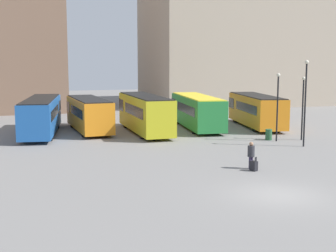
{
  "coord_description": "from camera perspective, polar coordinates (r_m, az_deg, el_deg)",
  "views": [
    {
      "loc": [
        -11.27,
        -18.65,
        6.23
      ],
      "look_at": [
        -1.23,
        13.36,
        1.52
      ],
      "focal_mm": 50.0,
      "sensor_mm": 36.0,
      "label": 1
    }
  ],
  "objects": [
    {
      "name": "bus_1",
      "position": [
        41.9,
        -9.64,
        1.53
      ],
      "size": [
        2.99,
        9.32,
        2.93
      ],
      "rotation": [
        0.0,
        0.0,
        1.63
      ],
      "color": "orange",
      "rests_on": "ground_plane"
    },
    {
      "name": "ground_plane",
      "position": [
        22.66,
        13.33,
        -8.18
      ],
      "size": [
        160.0,
        160.0,
        0.0
      ],
      "primitive_type": "plane",
      "color": "slate"
    },
    {
      "name": "lamp_post_0",
      "position": [
        35.12,
        16.41,
        3.45
      ],
      "size": [
        0.28,
        0.28,
        6.25
      ],
      "color": "black",
      "rests_on": "ground_plane"
    },
    {
      "name": "suitcase",
      "position": [
        27.12,
        10.4,
        -4.79
      ],
      "size": [
        0.4,
        0.49,
        0.82
      ],
      "rotation": [
        0.0,
        0.0,
        1.91
      ],
      "color": "black",
      "rests_on": "ground_plane"
    },
    {
      "name": "trash_bin",
      "position": [
        37.75,
        12.17,
        -1.03
      ],
      "size": [
        0.52,
        0.52,
        0.85
      ],
      "color": "#285633",
      "rests_on": "ground_plane"
    },
    {
      "name": "traveler",
      "position": [
        27.46,
        10.1,
        -3.24
      ],
      "size": [
        0.52,
        0.52,
        1.58
      ],
      "rotation": [
        0.0,
        0.0,
        1.91
      ],
      "color": "#382D4C",
      "rests_on": "ground_plane"
    },
    {
      "name": "building_block_right",
      "position": [
        69.41,
        8.24,
        12.2
      ],
      "size": [
        25.09,
        16.17,
        22.81
      ],
      "color": "tan",
      "rests_on": "ground_plane"
    },
    {
      "name": "bus_4",
      "position": [
        44.87,
        10.68,
        1.98
      ],
      "size": [
        4.17,
        10.07,
        3.0
      ],
      "rotation": [
        0.0,
        0.0,
        1.41
      ],
      "color": "orange",
      "rests_on": "ground_plane"
    },
    {
      "name": "lamp_post_1",
      "position": [
        36.99,
        13.21,
        2.98
      ],
      "size": [
        0.28,
        0.28,
        5.27
      ],
      "color": "black",
      "rests_on": "ground_plane"
    },
    {
      "name": "bus_0",
      "position": [
        41.07,
        -15.19,
        1.34
      ],
      "size": [
        4.1,
        11.28,
        3.06
      ],
      "rotation": [
        0.0,
        0.0,
        1.42
      ],
      "color": "#1E56A3",
      "rests_on": "ground_plane"
    },
    {
      "name": "bus_3",
      "position": [
        43.41,
        3.51,
        1.9
      ],
      "size": [
        3.76,
        10.75,
        2.99
      ],
      "rotation": [
        0.0,
        0.0,
        1.46
      ],
      "color": "#237A38",
      "rests_on": "ground_plane"
    },
    {
      "name": "lamp_post_2",
      "position": [
        38.04,
        16.12,
        2.78
      ],
      "size": [
        0.28,
        0.28,
        4.98
      ],
      "color": "black",
      "rests_on": "ground_plane"
    },
    {
      "name": "bus_2",
      "position": [
        40.61,
        -2.86,
        1.66
      ],
      "size": [
        2.53,
        10.33,
        3.24
      ],
      "rotation": [
        0.0,
        0.0,
        1.57
      ],
      "color": "gold",
      "rests_on": "ground_plane"
    }
  ]
}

